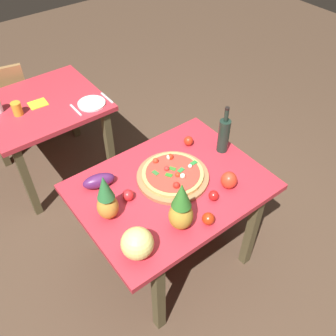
{
  "coord_description": "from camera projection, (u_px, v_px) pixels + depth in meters",
  "views": [
    {
      "loc": [
        -0.97,
        -1.24,
        2.42
      ],
      "look_at": [
        0.05,
        0.09,
        0.79
      ],
      "focal_mm": 39.4,
      "sensor_mm": 36.0,
      "label": 1
    }
  ],
  "objects": [
    {
      "name": "pineapple_left",
      "position": [
        107.0,
        199.0,
        2.03
      ],
      "size": [
        0.12,
        0.12,
        0.32
      ],
      "color": "#C38231",
      "rests_on": "display_table"
    },
    {
      "name": "tomato_at_corner",
      "position": [
        128.0,
        195.0,
        2.19
      ],
      "size": [
        0.07,
        0.07,
        0.07
      ],
      "primitive_type": "sphere",
      "color": "red",
      "rests_on": "display_table"
    },
    {
      "name": "dining_chair",
      "position": [
        7.0,
        99.0,
        3.44
      ],
      "size": [
        0.47,
        0.47,
        0.85
      ],
      "rotation": [
        0.0,
        0.0,
        2.95
      ],
      "color": "#976C44",
      "rests_on": "ground_plane"
    },
    {
      "name": "tomato_beside_pepper",
      "position": [
        208.0,
        219.0,
        2.06
      ],
      "size": [
        0.07,
        0.07,
        0.07
      ],
      "primitive_type": "sphere",
      "color": "red",
      "rests_on": "display_table"
    },
    {
      "name": "knife_utensil",
      "position": [
        107.0,
        98.0,
        2.99
      ],
      "size": [
        0.02,
        0.18,
        0.01
      ],
      "primitive_type": "cube",
      "rotation": [
        0.0,
        0.0,
        -0.0
      ],
      "color": "silver",
      "rests_on": "background_table"
    },
    {
      "name": "ground_plane",
      "position": [
        170.0,
        251.0,
        2.82
      ],
      "size": [
        10.0,
        10.0,
        0.0
      ],
      "primitive_type": "plane",
      "color": "#4C3828"
    },
    {
      "name": "pizza_board",
      "position": [
        173.0,
        177.0,
        2.33
      ],
      "size": [
        0.46,
        0.46,
        0.02
      ],
      "primitive_type": "cylinder",
      "color": "#976C44",
      "rests_on": "display_table"
    },
    {
      "name": "melon",
      "position": [
        137.0,
        243.0,
        1.89
      ],
      "size": [
        0.17,
        0.17,
        0.17
      ],
      "primitive_type": "sphere",
      "color": "#EBDA77",
      "rests_on": "display_table"
    },
    {
      "name": "wine_bottle",
      "position": [
        224.0,
        135.0,
        2.44
      ],
      "size": [
        0.08,
        0.08,
        0.35
      ],
      "color": "#1B2D24",
      "rests_on": "display_table"
    },
    {
      "name": "napkin_folded",
      "position": [
        38.0,
        104.0,
        2.93
      ],
      "size": [
        0.15,
        0.13,
        0.01
      ],
      "primitive_type": "cube",
      "rotation": [
        0.0,
        0.0,
        -0.06
      ],
      "color": "yellow",
      "rests_on": "background_table"
    },
    {
      "name": "display_table",
      "position": [
        171.0,
        195.0,
        2.36
      ],
      "size": [
        1.17,
        0.89,
        0.74
      ],
      "color": "brown",
      "rests_on": "ground_plane"
    },
    {
      "name": "tomato_by_bottle",
      "position": [
        188.0,
        141.0,
        2.55
      ],
      "size": [
        0.07,
        0.07,
        0.07
      ],
      "primitive_type": "sphere",
      "color": "red",
      "rests_on": "display_table"
    },
    {
      "name": "fork_utensil",
      "position": [
        76.0,
        110.0,
        2.87
      ],
      "size": [
        0.02,
        0.18,
        0.01
      ],
      "primitive_type": "cube",
      "rotation": [
        0.0,
        0.0,
        -0.0
      ],
      "color": "silver",
      "rests_on": "background_table"
    },
    {
      "name": "pizza",
      "position": [
        173.0,
        173.0,
        2.32
      ],
      "size": [
        0.39,
        0.39,
        0.06
      ],
      "color": "#DFA85C",
      "rests_on": "pizza_board"
    },
    {
      "name": "tomato_near_board",
      "position": [
        214.0,
        195.0,
        2.19
      ],
      "size": [
        0.06,
        0.06,
        0.06
      ],
      "primitive_type": "sphere",
      "color": "red",
      "rests_on": "display_table"
    },
    {
      "name": "bell_pepper",
      "position": [
        229.0,
        180.0,
        2.26
      ],
      "size": [
        0.1,
        0.1,
        0.11
      ],
      "primitive_type": "ellipsoid",
      "color": "red",
      "rests_on": "display_table"
    },
    {
      "name": "background_table",
      "position": [
        44.0,
        114.0,
        3.02
      ],
      "size": [
        0.93,
        0.83,
        0.74
      ],
      "color": "brown",
      "rests_on": "ground_plane"
    },
    {
      "name": "pineapple_right",
      "position": [
        181.0,
        208.0,
        1.97
      ],
      "size": [
        0.14,
        0.14,
        0.34
      ],
      "color": "#B7882D",
      "rests_on": "display_table"
    },
    {
      "name": "drinking_glass_juice",
      "position": [
        17.0,
        109.0,
        2.8
      ],
      "size": [
        0.07,
        0.07,
        0.1
      ],
      "primitive_type": "cylinder",
      "color": "gold",
      "rests_on": "background_table"
    },
    {
      "name": "eggplant",
      "position": [
        99.0,
        181.0,
        2.26
      ],
      "size": [
        0.22,
        0.14,
        0.09
      ],
      "primitive_type": "ellipsoid",
      "rotation": [
        0.0,
        0.0,
        2.88
      ],
      "color": "#4F1E54",
      "rests_on": "display_table"
    },
    {
      "name": "dinner_plate",
      "position": [
        92.0,
        103.0,
        2.92
      ],
      "size": [
        0.22,
        0.22,
        0.02
      ],
      "primitive_type": "cylinder",
      "color": "white",
      "rests_on": "background_table"
    }
  ]
}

